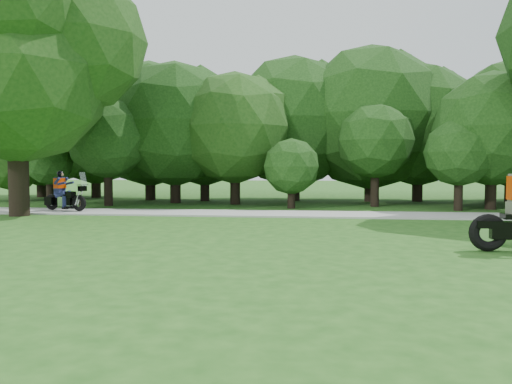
{
  "coord_description": "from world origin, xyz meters",
  "views": [
    {
      "loc": [
        -0.17,
        -9.78,
        1.75
      ],
      "look_at": [
        -1.68,
        2.71,
        1.09
      ],
      "focal_mm": 35.0,
      "sensor_mm": 36.0,
      "label": 1
    }
  ],
  "objects": [
    {
      "name": "ground",
      "position": [
        0.0,
        0.0,
        0.0
      ],
      "size": [
        100.0,
        100.0,
        0.0
      ],
      "primitive_type": "plane",
      "color": "#1E4E16",
      "rests_on": "ground"
    },
    {
      "name": "walkway",
      "position": [
        0.0,
        8.0,
        0.03
      ],
      "size": [
        60.0,
        2.2,
        0.06
      ],
      "primitive_type": "cube",
      "color": "#A2A29D",
      "rests_on": "ground"
    },
    {
      "name": "tree_line",
      "position": [
        0.18,
        14.77,
        3.71
      ],
      "size": [
        39.46,
        11.15,
        7.63
      ],
      "color": "black",
      "rests_on": "ground"
    },
    {
      "name": "big_tree_west",
      "position": [
        -10.54,
        6.85,
        5.76
      ],
      "size": [
        8.64,
        6.56,
        9.96
      ],
      "color": "black",
      "rests_on": "ground"
    },
    {
      "name": "touring_motorcycle",
      "position": [
        -9.71,
        8.03,
        0.61
      ],
      "size": [
        1.94,
        1.0,
        1.51
      ],
      "rotation": [
        0.0,
        0.0,
        -0.3
      ],
      "color": "black",
      "rests_on": "walkway"
    }
  ]
}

